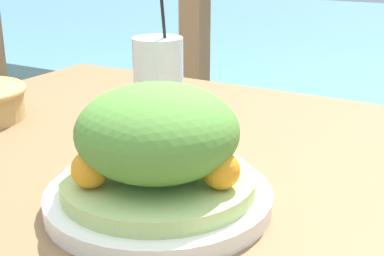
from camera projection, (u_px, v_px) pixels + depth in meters
name	position (u px, v px, depth m)	size (l,w,h in m)	color
patio_table	(184.00, 231.00, 0.75)	(1.08, 0.84, 0.74)	olive
railing_fence	(346.00, 51.00, 1.39)	(2.80, 0.08, 1.06)	#937551
salad_plate	(158.00, 156.00, 0.58)	(0.25, 0.25, 0.14)	white
drink_glass	(158.00, 82.00, 0.85)	(0.08, 0.08, 0.24)	silver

